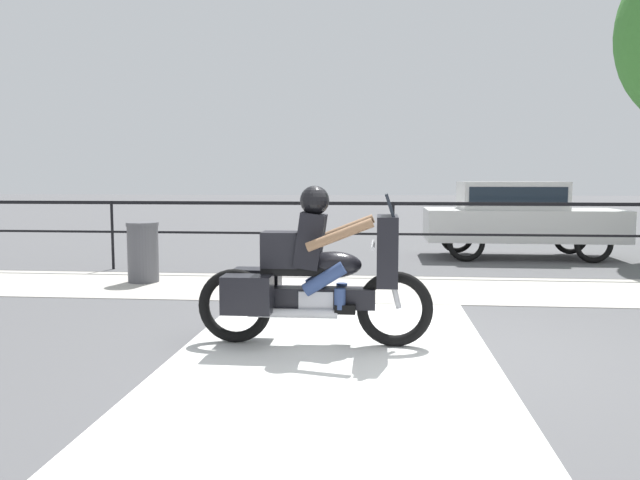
# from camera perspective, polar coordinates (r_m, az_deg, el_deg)

# --- Properties ---
(ground_plane) EXTENTS (120.00, 120.00, 0.00)m
(ground_plane) POSITION_cam_1_polar(r_m,az_deg,el_deg) (6.18, 7.56, -9.89)
(ground_plane) COLOR #565659
(sidewalk_band) EXTENTS (44.00, 2.40, 0.01)m
(sidewalk_band) POSITION_cam_1_polar(r_m,az_deg,el_deg) (9.50, 6.83, -4.40)
(sidewalk_band) COLOR #B7B2A8
(sidewalk_band) RESTS_ON ground
(crosswalk_band) EXTENTS (2.97, 6.00, 0.01)m
(crosswalk_band) POSITION_cam_1_polar(r_m,az_deg,el_deg) (6.00, 1.25, -10.29)
(crosswalk_band) COLOR silver
(crosswalk_band) RESTS_ON ground
(fence_railing) EXTENTS (36.00, 0.05, 1.25)m
(fence_railing) POSITION_cam_1_polar(r_m,az_deg,el_deg) (10.95, 6.70, 2.08)
(fence_railing) COLOR black
(fence_railing) RESTS_ON ground
(motorcycle) EXTENTS (2.35, 0.76, 1.58)m
(motorcycle) POSITION_cam_1_polar(r_m,az_deg,el_deg) (6.17, -0.54, -3.12)
(motorcycle) COLOR black
(motorcycle) RESTS_ON ground
(parked_car) EXTENTS (3.98, 1.64, 1.60)m
(parked_car) POSITION_cam_1_polar(r_m,az_deg,el_deg) (13.69, 17.59, 2.28)
(parked_car) COLOR silver
(parked_car) RESTS_ON ground
(trash_bin) EXTENTS (0.51, 0.51, 0.96)m
(trash_bin) POSITION_cam_1_polar(r_m,az_deg,el_deg) (10.33, -15.88, -1.09)
(trash_bin) COLOR #515156
(trash_bin) RESTS_ON ground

